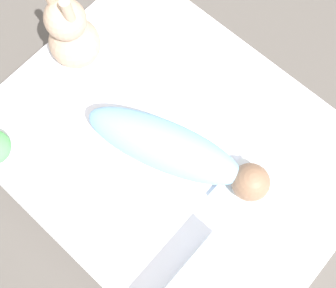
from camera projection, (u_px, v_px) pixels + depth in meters
ground_plane at (172, 159)px, 1.44m from camera, size 12.00×12.00×0.00m
bed_mattress at (172, 153)px, 1.36m from camera, size 1.17×0.92×0.17m
burp_cloth at (248, 195)px, 1.22m from camera, size 0.18×0.17×0.02m
swaddled_baby at (174, 149)px, 1.20m from camera, size 0.59×0.31×0.15m
bunny_plush at (72, 36)px, 1.26m from camera, size 0.17×0.17×0.32m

